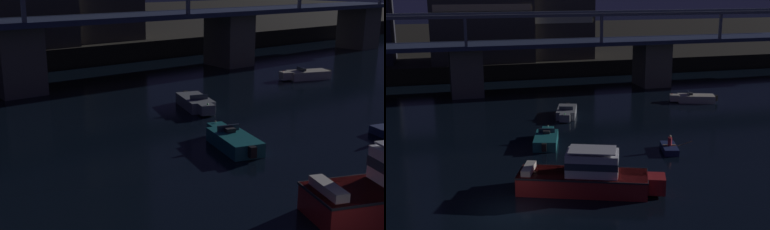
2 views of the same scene
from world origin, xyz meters
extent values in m
plane|color=black|center=(0.00, 0.00, 0.00)|extent=(400.00, 400.00, 0.00)
cube|color=black|center=(0.00, 81.49, 1.10)|extent=(240.00, 80.00, 2.20)
cube|color=#605B51|center=(0.00, 33.49, 2.77)|extent=(3.60, 4.40, 5.55)
cube|color=#605B51|center=(23.31, 33.49, 2.77)|extent=(3.60, 4.40, 5.55)
cube|color=#2D3856|center=(0.00, 33.49, 5.78)|extent=(99.23, 6.40, 0.45)
cube|color=slate|center=(0.00, 30.59, 9.20)|extent=(99.23, 0.36, 0.36)
cube|color=slate|center=(0.00, 36.39, 9.20)|extent=(99.23, 0.36, 0.36)
cube|color=slate|center=(0.00, 30.59, 7.60)|extent=(0.30, 0.30, 3.20)
cube|color=slate|center=(15.54, 30.59, 7.60)|extent=(0.30, 0.30, 3.20)
cube|color=slate|center=(31.08, 30.59, 7.60)|extent=(0.30, 0.30, 3.20)
cube|color=beige|center=(3.03, 41.96, 9.67)|extent=(12.66, 0.10, 0.90)
cube|color=beige|center=(13.29, 43.15, 7.84)|extent=(10.07, 0.10, 0.90)
cube|color=maroon|center=(4.94, 1.96, 0.60)|extent=(8.40, 5.35, 1.20)
cube|color=maroon|center=(9.18, 0.29, 0.68)|extent=(1.55, 1.73, 1.04)
cube|color=black|center=(4.94, 1.96, 1.15)|extent=(8.50, 5.46, 0.10)
cube|color=white|center=(5.50, 1.74, 1.90)|extent=(3.75, 3.13, 1.40)
cube|color=#283342|center=(5.50, 1.74, 1.95)|extent=(3.80, 3.18, 0.44)
cube|color=silver|center=(5.50, 1.74, 2.75)|extent=(3.37, 2.81, 0.08)
cube|color=#B7B2A8|center=(1.78, 3.20, 1.38)|extent=(1.32, 2.16, 0.36)
cube|color=beige|center=(24.06, 22.94, 0.40)|extent=(4.29, 3.04, 0.80)
cube|color=beige|center=(21.80, 23.77, 0.45)|extent=(1.19, 1.24, 0.70)
cube|color=#283342|center=(23.26, 23.24, 0.98)|extent=(0.56, 1.30, 0.36)
cube|color=#262628|center=(23.50, 23.15, 0.92)|extent=(0.57, 0.66, 0.24)
cube|color=black|center=(26.08, 22.20, 0.50)|extent=(0.46, 0.46, 0.60)
sphere|color=red|center=(21.57, 23.86, 0.88)|extent=(0.12, 0.12, 0.12)
cube|color=#196066|center=(4.78, 11.97, 0.40)|extent=(2.82, 4.26, 0.80)
cube|color=#196066|center=(5.45, 14.28, 0.45)|extent=(1.20, 1.14, 0.70)
cube|color=#283342|center=(5.02, 12.79, 0.98)|extent=(1.32, 0.47, 0.36)
cube|color=#262628|center=(4.95, 12.55, 0.92)|extent=(0.65, 0.54, 0.24)
cube|color=black|center=(4.18, 9.90, 0.50)|extent=(0.45, 0.45, 0.60)
sphere|color=beige|center=(5.52, 14.52, 0.88)|extent=(0.12, 0.12, 0.12)
cube|color=gray|center=(8.76, 20.74, 0.40)|extent=(2.95, 4.28, 0.80)
cube|color=gray|center=(7.99, 18.46, 0.45)|extent=(1.22, 1.17, 0.70)
cube|color=#283342|center=(8.49, 19.93, 0.98)|extent=(1.31, 0.52, 0.36)
cube|color=#262628|center=(8.57, 20.17, 0.92)|extent=(0.66, 0.56, 0.24)
cube|color=black|center=(9.44, 22.78, 0.50)|extent=(0.46, 0.46, 0.60)
sphere|color=#33D84C|center=(7.92, 18.22, 0.88)|extent=(0.12, 0.12, 0.12)
cube|color=#19234C|center=(13.65, 7.79, 0.24)|extent=(1.76, 2.80, 0.48)
cube|color=#7F6647|center=(13.65, 7.79, 0.51)|extent=(1.01, 0.46, 0.06)
cylinder|color=#B22633|center=(13.62, 7.70, 0.84)|extent=(0.32, 0.32, 0.60)
sphere|color=tan|center=(13.62, 7.70, 1.25)|extent=(0.22, 0.22, 0.22)
cylinder|color=olive|center=(14.66, 7.51, 0.58)|extent=(1.48, 0.46, 0.59)
camera|label=1|loc=(-13.60, -8.17, 9.32)|focal=47.62mm
camera|label=2|loc=(-3.49, -27.03, 12.57)|focal=48.31mm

